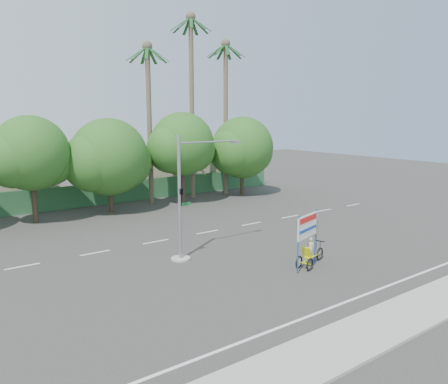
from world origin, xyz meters
TOP-DOWN VIEW (x-y plane):
  - ground at (0.00, 0.00)m, footprint 120.00×120.00m
  - sidewalk_near at (0.00, -7.50)m, footprint 50.00×2.40m
  - fence at (0.00, 21.50)m, footprint 38.00×0.08m
  - building_right at (8.00, 26.00)m, footprint 14.00×8.00m
  - tree_left at (-7.05, 18.00)m, footprint 6.66×5.60m
  - tree_center at (-1.05, 18.00)m, footprint 7.62×6.40m
  - tree_right at (5.95, 18.00)m, footprint 6.90×5.80m
  - tree_far_right at (12.95, 18.00)m, footprint 7.38×6.20m
  - palm_tall at (8.00, 19.50)m, footprint 3.73×3.79m
  - palm_mid at (12.00, 19.50)m, footprint 3.73×3.79m
  - palm_short at (3.50, 19.50)m, footprint 3.73×3.79m
  - traffic_signal at (-2.20, 3.98)m, footprint 4.72×1.10m
  - trike_billboard at (2.49, -1.07)m, footprint 3.02×1.26m

SIDE VIEW (x-z plane):
  - ground at x=0.00m, z-range 0.00..0.00m
  - sidewalk_near at x=0.00m, z-range 0.00..0.12m
  - fence at x=0.00m, z-range 0.00..2.00m
  - trike_billboard at x=2.49m, z-range -0.30..2.78m
  - building_right at x=8.00m, z-range 0.00..3.60m
  - traffic_signal at x=-2.20m, z-range -0.58..6.42m
  - tree_center at x=-1.05m, z-range 0.54..8.39m
  - tree_far_right at x=12.95m, z-range 0.68..8.61m
  - tree_left at x=-7.05m, z-range 1.02..9.09m
  - tree_right at x=5.95m, z-range 1.06..9.42m
  - palm_short at x=3.50m, z-range 1.64..16.09m
  - palm_mid at x=12.00m, z-range 1.67..17.12m
  - palm_tall at x=8.00m, z-range 1.74..19.19m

